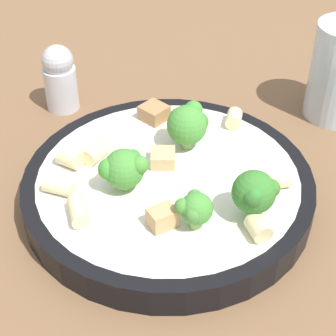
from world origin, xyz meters
The scene contains 18 objects.
ground_plane centered at (0.00, 0.00, 0.00)m, with size 2.00×2.00×0.00m, color brown.
pasta_bowl centered at (0.00, 0.00, 0.02)m, with size 0.27×0.27×0.03m.
broccoli_floret_0 centered at (0.02, 0.06, 0.05)m, with size 0.03×0.03×0.03m.
broccoli_floret_1 centered at (0.04, -0.01, 0.05)m, with size 0.04×0.04×0.04m.
broccoli_floret_2 centered at (-0.05, -0.02, 0.05)m, with size 0.04×0.04×0.05m.
broccoli_floret_3 centered at (-0.02, 0.09, 0.06)m, with size 0.04×0.04×0.05m.
rigatoni_0 centered at (-0.11, -0.02, 0.04)m, with size 0.02×0.02×0.02m, color beige.
rigatoni_1 centered at (0.09, -0.01, 0.04)m, with size 0.01×0.01×0.03m, color beige.
rigatoni_2 centered at (0.09, -0.04, 0.03)m, with size 0.01×0.01×0.03m, color beige.
rigatoni_3 centered at (-0.07, -0.06, 0.04)m, with size 0.02×0.02×0.02m, color beige.
rigatoni_4 centered at (0.04, -0.06, 0.04)m, with size 0.02×0.02×0.03m, color beige.
rigatoni_5 centered at (0.06, -0.07, 0.04)m, with size 0.02×0.02×0.02m, color beige.
rigatoni_6 centered at (-0.07, 0.07, 0.04)m, with size 0.02×0.02×0.03m, color beige.
rigatoni_7 centered at (-0.01, 0.11, 0.04)m, with size 0.02×0.02×0.02m, color beige.
chicken_chunk_0 centered at (-0.05, -0.08, 0.04)m, with size 0.03×0.02×0.02m, color #A87A4C.
chicken_chunk_1 centered at (0.04, 0.05, 0.04)m, with size 0.02×0.02×0.02m, color tan.
chicken_chunk_2 centered at (-0.01, -0.02, 0.03)m, with size 0.02×0.02×0.01m, color tan.
pepper_shaker centered at (-0.01, -0.20, 0.04)m, with size 0.04×0.04×0.08m.
Camera 1 is at (0.25, 0.31, 0.36)m, focal length 60.00 mm.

